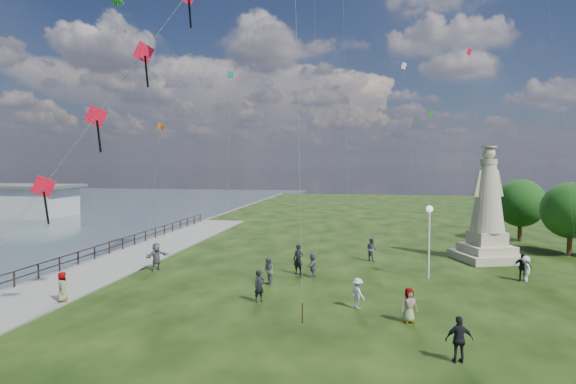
% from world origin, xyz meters
% --- Properties ---
extents(waterfront, '(200.00, 200.00, 1.51)m').
position_xyz_m(waterfront, '(-15.24, 8.99, -0.06)').
color(waterfront, '#32424B').
rests_on(waterfront, ground).
extents(statue, '(5.17, 5.17, 8.27)m').
position_xyz_m(statue, '(11.76, 18.77, 3.12)').
color(statue, tan).
rests_on(statue, ground).
extents(lamppost, '(0.42, 0.42, 4.49)m').
position_xyz_m(lamppost, '(6.96, 12.35, 3.24)').
color(lamppost, silver).
rests_on(lamppost, ground).
extents(tree_row, '(9.52, 12.07, 5.62)m').
position_xyz_m(tree_row, '(18.50, 24.06, 3.32)').
color(tree_row, '#382314').
rests_on(tree_row, ground).
extents(person_0, '(0.69, 0.71, 1.63)m').
position_xyz_m(person_0, '(-2.12, 5.84, 0.82)').
color(person_0, black).
rests_on(person_0, ground).
extents(person_1, '(0.80, 0.92, 1.62)m').
position_xyz_m(person_1, '(-2.37, 9.17, 0.81)').
color(person_1, '#595960').
rests_on(person_1, ground).
extents(person_2, '(0.98, 1.05, 1.48)m').
position_xyz_m(person_2, '(2.86, 5.61, 0.74)').
color(person_2, silver).
rests_on(person_2, ground).
extents(person_3, '(1.04, 0.62, 1.68)m').
position_xyz_m(person_3, '(6.58, -0.23, 0.84)').
color(person_3, black).
rests_on(person_3, ground).
extents(person_4, '(0.87, 0.69, 1.55)m').
position_xyz_m(person_4, '(5.16, 3.90, 0.78)').
color(person_4, '#595960').
rests_on(person_4, ground).
extents(person_5, '(1.55, 1.85, 1.86)m').
position_xyz_m(person_5, '(-10.41, 11.65, 0.93)').
color(person_5, '#595960').
rests_on(person_5, ground).
extents(person_6, '(0.81, 0.68, 1.91)m').
position_xyz_m(person_6, '(-1.06, 12.21, 0.95)').
color(person_6, black).
rests_on(person_6, ground).
extents(person_7, '(0.94, 0.94, 1.69)m').
position_xyz_m(person_7, '(3.54, 17.24, 0.85)').
color(person_7, '#595960').
rests_on(person_7, ground).
extents(person_8, '(0.70, 1.06, 1.51)m').
position_xyz_m(person_8, '(12.58, 12.64, 0.76)').
color(person_8, silver).
rests_on(person_8, ground).
extents(person_9, '(1.08, 0.77, 1.66)m').
position_xyz_m(person_9, '(12.46, 12.81, 0.83)').
color(person_9, black).
rests_on(person_9, ground).
extents(person_10, '(0.76, 0.87, 1.51)m').
position_xyz_m(person_10, '(-11.83, 3.90, 0.76)').
color(person_10, '#595960').
rests_on(person_10, ground).
extents(person_11, '(0.65, 1.43, 1.52)m').
position_xyz_m(person_11, '(-0.05, 11.55, 0.76)').
color(person_11, '#595960').
rests_on(person_11, ground).
extents(red_kite_train, '(9.60, 9.35, 19.49)m').
position_xyz_m(red_kite_train, '(-7.79, 4.58, 12.04)').
color(red_kite_train, black).
rests_on(red_kite_train, ground).
extents(small_kites, '(31.58, 16.78, 28.77)m').
position_xyz_m(small_kites, '(3.05, 23.27, 14.29)').
color(small_kites, teal).
rests_on(small_kites, ground).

